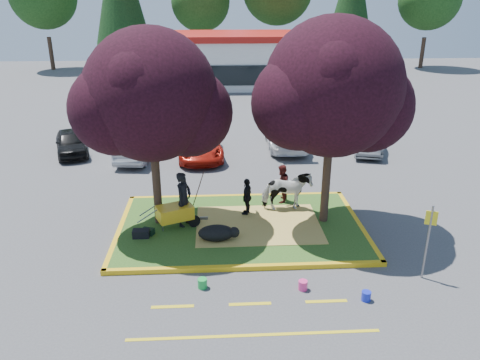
{
  "coord_description": "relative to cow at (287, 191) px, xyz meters",
  "views": [
    {
      "loc": [
        -0.83,
        -14.24,
        7.45
      ],
      "look_at": [
        0.01,
        0.5,
        1.6
      ],
      "focal_mm": 35.0,
      "sensor_mm": 36.0,
      "label": 1
    }
  ],
  "objects": [
    {
      "name": "retail_building",
      "position": [
        0.28,
        26.87,
        1.37
      ],
      "size": [
        20.4,
        8.4,
        4.4
      ],
      "color": "silver",
      "rests_on": "ground"
    },
    {
      "name": "car_grey",
      "position": [
        5.2,
        7.01,
        -0.27
      ],
      "size": [
        2.14,
        3.92,
        1.22
      ],
      "primitive_type": "imported",
      "rotation": [
        0.0,
        0.0,
        -0.24
      ],
      "color": "#515458",
      "rests_on": "ground"
    },
    {
      "name": "straw_bedding",
      "position": [
        -1.12,
        -1.12,
        -0.73
      ],
      "size": [
        4.2,
        3.0,
        0.01
      ],
      "primitive_type": "cube",
      "color": "#C8B252",
      "rests_on": "median_island"
    },
    {
      "name": "fire_lane_stripe_c",
      "position": [
        0.28,
        -5.32,
        -0.88
      ],
      "size": [
        1.1,
        0.12,
        0.01
      ],
      "primitive_type": "cube",
      "color": "yellow",
      "rests_on": "ground"
    },
    {
      "name": "gear_bag_dark",
      "position": [
        -4.99,
        -1.81,
        -0.6
      ],
      "size": [
        0.53,
        0.3,
        0.27
      ],
      "primitive_type": "cube",
      "rotation": [
        0.0,
        0.0,
        -0.01
      ],
      "color": "black",
      "rests_on": "median_island"
    },
    {
      "name": "cow",
      "position": [
        0.0,
        0.0,
        0.0
      ],
      "size": [
        1.79,
        0.91,
        1.46
      ],
      "primitive_type": "imported",
      "rotation": [
        0.0,
        0.0,
        1.64
      ],
      "color": "silver",
      "rests_on": "median_island"
    },
    {
      "name": "visitor_b",
      "position": [
        -1.44,
        -0.26,
        -0.05
      ],
      "size": [
        0.58,
        0.86,
        1.35
      ],
      "primitive_type": "imported",
      "rotation": [
        0.0,
        0.0,
        -1.92
      ],
      "color": "black",
      "rests_on": "median_island"
    },
    {
      "name": "fire_lane_stripe_a",
      "position": [
        -3.72,
        -5.32,
        -0.88
      ],
      "size": [
        1.1,
        0.12,
        0.01
      ],
      "primitive_type": "cube",
      "color": "yellow",
      "rests_on": "ground"
    },
    {
      "name": "wheelbarrow",
      "position": [
        -3.91,
        -1.17,
        -0.19
      ],
      "size": [
        2.05,
        1.08,
        0.78
      ],
      "rotation": [
        0.0,
        0.0,
        0.4
      ],
      "color": "black",
      "rests_on": "median_island"
    },
    {
      "name": "calf",
      "position": [
        -2.55,
        -2.13,
        -0.48
      ],
      "size": [
        1.31,
        0.98,
        0.5
      ],
      "primitive_type": "ellipsoid",
      "rotation": [
        0.0,
        0.0,
        0.31
      ],
      "color": "black",
      "rests_on": "median_island"
    },
    {
      "name": "median_island",
      "position": [
        -1.72,
        -1.12,
        -0.81
      ],
      "size": [
        8.0,
        5.0,
        0.15
      ],
      "primitive_type": "cube",
      "color": "#274A17",
      "rests_on": "ground"
    },
    {
      "name": "car_black",
      "position": [
        -9.71,
        7.47,
        -0.27
      ],
      "size": [
        2.48,
        3.84,
        1.22
      ],
      "primitive_type": "imported",
      "rotation": [
        0.0,
        0.0,
        0.32
      ],
      "color": "black",
      "rests_on": "ground"
    },
    {
      "name": "curb_left",
      "position": [
        -5.8,
        -1.12,
        -0.81
      ],
      "size": [
        0.16,
        5.3,
        0.15
      ],
      "primitive_type": "cube",
      "color": "gold",
      "rests_on": "ground"
    },
    {
      "name": "car_red",
      "position": [
        -3.28,
        6.67,
        -0.25
      ],
      "size": [
        2.42,
        4.69,
        1.26
      ],
      "primitive_type": "imported",
      "rotation": [
        0.0,
        0.0,
        0.07
      ],
      "color": "#A81A0E",
      "rests_on": "ground"
    },
    {
      "name": "bucket_green",
      "position": [
        -2.96,
        -4.52,
        -0.74
      ],
      "size": [
        0.3,
        0.3,
        0.28
      ],
      "primitive_type": "cylinder",
      "rotation": [
        0.0,
        0.0,
        0.15
      ],
      "color": "green",
      "rests_on": "ground"
    },
    {
      "name": "gear_bag_green",
      "position": [
        -4.79,
        -1.62,
        -0.63
      ],
      "size": [
        0.44,
        0.36,
        0.21
      ],
      "primitive_type": "cube",
      "rotation": [
        0.0,
        0.0,
        -0.35
      ],
      "color": "black",
      "rests_on": "median_island"
    },
    {
      "name": "handler",
      "position": [
        -3.62,
        -0.98,
        0.21
      ],
      "size": [
        0.73,
        0.82,
        1.89
      ],
      "primitive_type": "imported",
      "rotation": [
        0.0,
        0.0,
        1.06
      ],
      "color": "black",
      "rests_on": "median_island"
    },
    {
      "name": "visitor_a",
      "position": [
        -0.08,
        0.74,
        -0.01
      ],
      "size": [
        0.74,
        0.84,
        1.45
      ],
      "primitive_type": "imported",
      "rotation": [
        0.0,
        0.0,
        -1.89
      ],
      "color": "#4B1715",
      "rests_on": "median_island"
    },
    {
      "name": "fire_lane_stripe_b",
      "position": [
        -1.72,
        -5.32,
        -0.88
      ],
      "size": [
        1.1,
        0.12,
        0.01
      ],
      "primitive_type": "cube",
      "color": "yellow",
      "rests_on": "ground"
    },
    {
      "name": "bucket_blue",
      "position": [
        1.32,
        -5.33,
        -0.75
      ],
      "size": [
        0.28,
        0.28,
        0.26
      ],
      "primitive_type": "cylinder",
      "rotation": [
        0.0,
        0.0,
        0.13
      ],
      "color": "#1827C7",
      "rests_on": "ground"
    },
    {
      "name": "curb_right",
      "position": [
        2.36,
        -1.12,
        -0.81
      ],
      "size": [
        0.16,
        5.3,
        0.15
      ],
      "primitive_type": "cube",
      "color": "gold",
      "rests_on": "ground"
    },
    {
      "name": "fire_lane_long",
      "position": [
        -1.72,
        -6.52,
        -0.88
      ],
      "size": [
        6.0,
        0.1,
        0.01
      ],
      "primitive_type": "cube",
      "color": "yellow",
      "rests_on": "ground"
    },
    {
      "name": "ground",
      "position": [
        -1.72,
        -1.12,
        -0.88
      ],
      "size": [
        90.0,
        90.0,
        0.0
      ],
      "primitive_type": "plane",
      "color": "#424244",
      "rests_on": "ground"
    },
    {
      "name": "curb_near",
      "position": [
        -1.72,
        -3.7,
        -0.81
      ],
      "size": [
        8.3,
        0.16,
        0.15
      ],
      "primitive_type": "cube",
      "color": "gold",
      "rests_on": "ground"
    },
    {
      "name": "sign_post",
      "position": [
        3.23,
        -4.38,
        0.48
      ],
      "size": [
        0.3,
        0.14,
        2.23
      ],
      "rotation": [
        0.0,
        0.0,
        -0.38
      ],
      "color": "slate",
      "rests_on": "ground"
    },
    {
      "name": "car_silver",
      "position": [
        -6.3,
        6.59,
        -0.23
      ],
      "size": [
        1.76,
        4.1,
        1.31
      ],
      "primitive_type": "imported",
      "rotation": [
        0.0,
        0.0,
        3.05
      ],
      "color": "#95989C",
      "rests_on": "ground"
    },
    {
      "name": "car_white",
      "position": [
        1.15,
        7.97,
        -0.18
      ],
      "size": [
        2.04,
        4.86,
        1.4
      ],
      "primitive_type": "imported",
      "rotation": [
        0.0,
        0.0,
        3.13
      ],
      "color": "silver",
      "rests_on": "ground"
    },
    {
      "name": "bucket_pink",
      "position": [
        -0.24,
        -4.75,
        -0.75
      ],
      "size": [
        0.28,
        0.28,
        0.27
      ],
      "primitive_type": "cylinder",
      "rotation": [
        0.0,
        0.0,
        -0.14
      ],
      "color": "#EE3484",
      "rests_on": "ground"
    },
    {
      "name": "curb_far",
      "position": [
        -1.72,
        1.46,
        -0.81
      ],
      "size": [
        8.3,
        0.16,
        0.15
      ],
      "primitive_type": "cube",
      "color": "gold",
      "rests_on": "ground"
    },
    {
      "name": "tree_purple_right",
      "position": [
        1.2,
        -0.94,
        3.68
      ],
      "size": [
        5.3,
        4.4,
        6.82
      ],
      "color": "black",
      "rests_on": "median_island"
    },
    {
      "name": "tree_purple_left",
      "position": [
        -4.5,
        -0.74,
        3.48
      ],
      "size": [
        5.06,
        4.2,
        6.51
      ],
      "color": "black",
      "rests_on": "median_island"
    }
  ]
}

